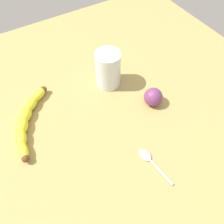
% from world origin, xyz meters
% --- Properties ---
extents(wooden_tabletop, '(1.20, 1.20, 0.03)m').
position_xyz_m(wooden_tabletop, '(0.00, 0.00, 0.01)').
color(wooden_tabletop, '#A1894E').
rests_on(wooden_tabletop, ground).
extents(banana, '(0.21, 0.14, 0.03)m').
position_xyz_m(banana, '(-0.16, -0.14, 0.05)').
color(banana, yellow).
rests_on(banana, wooden_tabletop).
extents(smoothie_glass, '(0.07, 0.07, 0.11)m').
position_xyz_m(smoothie_glass, '(-0.18, 0.12, 0.08)').
color(smoothie_glass, silver).
rests_on(smoothie_glass, wooden_tabletop).
extents(plum_fruit, '(0.05, 0.05, 0.05)m').
position_xyz_m(plum_fruit, '(-0.04, 0.19, 0.06)').
color(plum_fruit, '#6B3360').
rests_on(plum_fruit, wooden_tabletop).
extents(teaspoon, '(0.11, 0.03, 0.01)m').
position_xyz_m(teaspoon, '(0.09, 0.07, 0.03)').
color(teaspoon, silver).
rests_on(teaspoon, wooden_tabletop).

